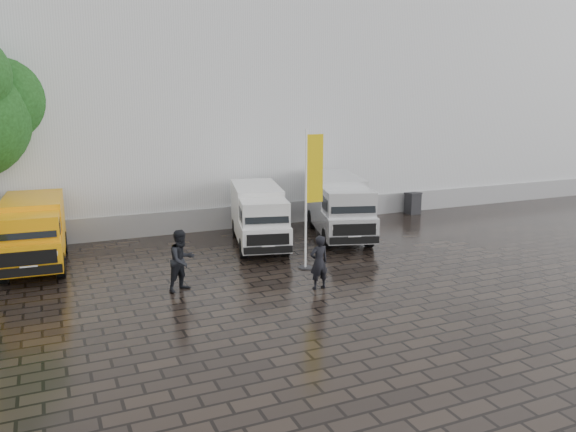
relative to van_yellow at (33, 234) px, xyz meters
name	(u,v)px	position (x,y,z in m)	size (l,w,h in m)	color
ground	(321,278)	(8.58, -5.14, -1.17)	(120.00, 120.00, 0.00)	black
exhibition_hall	(228,93)	(10.58, 10.86, 4.83)	(44.00, 16.00, 12.00)	silver
hall_plinth	(283,213)	(10.58, 2.81, -0.67)	(44.00, 0.15, 1.00)	gray
van_yellow	(33,234)	(0.00, 0.00, 0.00)	(1.94, 5.05, 2.33)	orange
van_white	(259,217)	(8.16, -0.44, -0.01)	(1.78, 5.33, 2.31)	silver
van_silver	(338,208)	(11.75, -0.44, 0.08)	(1.92, 5.77, 2.50)	silver
flagpole	(311,192)	(8.73, -3.96, 1.49)	(0.88, 0.50, 4.79)	black
wheelie_bin	(413,203)	(17.50, 2.22, -0.62)	(0.65, 0.65, 1.09)	black
person_front	(319,262)	(8.03, -6.02, -0.32)	(0.62, 0.40, 1.69)	black
person_tent	(182,260)	(4.14, -4.50, -0.21)	(0.92, 0.72, 1.90)	black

